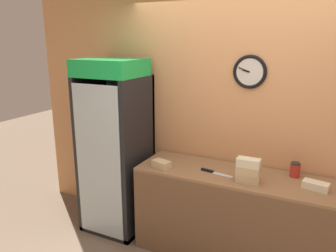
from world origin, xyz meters
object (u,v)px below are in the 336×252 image
(chefs_knife, at_px, (212,172))
(sandwich_flat_right, at_px, (161,164))
(beverage_cooler, at_px, (117,139))
(sandwich_stack_top, at_px, (249,163))
(condiment_jar, at_px, (295,170))
(sandwich_stack_bottom, at_px, (247,179))
(sandwich_flat_left, at_px, (316,186))
(sandwich_stack_middle, at_px, (248,171))

(chefs_knife, bearing_deg, sandwich_flat_right, -168.17)
(beverage_cooler, relative_size, chefs_knife, 5.98)
(sandwich_stack_top, distance_m, sandwich_flat_right, 0.86)
(chefs_knife, bearing_deg, condiment_jar, 18.82)
(sandwich_stack_bottom, xyz_separation_m, sandwich_flat_left, (0.55, 0.12, -0.01))
(sandwich_flat_right, bearing_deg, beverage_cooler, 163.50)
(beverage_cooler, bearing_deg, sandwich_flat_left, -1.25)
(sandwich_flat_right, relative_size, chefs_knife, 0.63)
(sandwich_stack_middle, xyz_separation_m, condiment_jar, (0.36, 0.32, -0.04))
(sandwich_stack_top, relative_size, sandwich_flat_left, 0.90)
(sandwich_flat_left, distance_m, chefs_knife, 0.91)
(beverage_cooler, xyz_separation_m, sandwich_stack_middle, (1.50, -0.17, -0.04))
(sandwich_flat_right, distance_m, condiment_jar, 1.26)
(chefs_knife, distance_m, condiment_jar, 0.76)
(sandwich_stack_top, xyz_separation_m, chefs_knife, (-0.35, 0.08, -0.18))
(beverage_cooler, distance_m, sandwich_stack_bottom, 1.52)
(beverage_cooler, height_order, sandwich_stack_bottom, beverage_cooler)
(sandwich_stack_bottom, distance_m, condiment_jar, 0.49)
(beverage_cooler, height_order, sandwich_flat_right, beverage_cooler)
(sandwich_stack_middle, distance_m, sandwich_stack_top, 0.08)
(sandwich_stack_bottom, distance_m, sandwich_stack_middle, 0.08)
(chefs_knife, bearing_deg, sandwich_stack_bottom, -12.15)
(sandwich_stack_top, height_order, sandwich_flat_right, sandwich_stack_top)
(sandwich_flat_left, xyz_separation_m, condiment_jar, (-0.19, 0.20, 0.04))
(beverage_cooler, relative_size, sandwich_stack_bottom, 9.20)
(sandwich_stack_top, xyz_separation_m, condiment_jar, (0.36, 0.32, -0.12))
(sandwich_stack_middle, bearing_deg, chefs_knife, 167.85)
(condiment_jar, bearing_deg, sandwich_stack_middle, -138.50)
(beverage_cooler, bearing_deg, sandwich_flat_right, -16.50)
(sandwich_stack_bottom, bearing_deg, sandwich_flat_right, -178.20)
(sandwich_flat_right, bearing_deg, sandwich_stack_bottom, 1.80)
(beverage_cooler, bearing_deg, sandwich_stack_top, -6.37)
(sandwich_flat_left, bearing_deg, sandwich_stack_bottom, -167.42)
(sandwich_stack_bottom, relative_size, chefs_knife, 0.65)
(beverage_cooler, xyz_separation_m, chefs_knife, (1.15, -0.09, -0.14))
(condiment_jar, bearing_deg, chefs_knife, -161.18)
(condiment_jar, bearing_deg, sandwich_stack_bottom, -138.50)
(sandwich_flat_left, height_order, sandwich_flat_right, sandwich_flat_right)
(condiment_jar, bearing_deg, sandwich_flat_right, -163.97)
(sandwich_stack_middle, bearing_deg, sandwich_flat_left, 12.58)
(sandwich_stack_middle, height_order, sandwich_stack_top, sandwich_stack_top)
(beverage_cooler, relative_size, sandwich_flat_right, 9.48)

